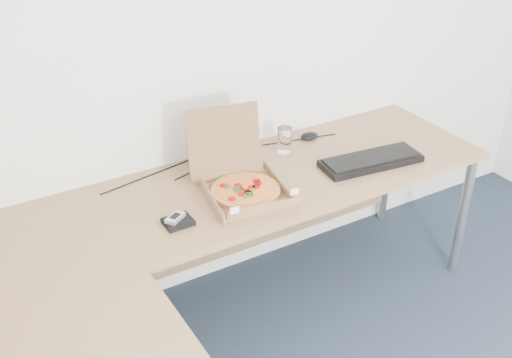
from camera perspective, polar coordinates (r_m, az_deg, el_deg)
desk at (r=2.43m, az=-3.95°, el=-7.80°), size 2.50×2.20×0.73m
pizza_box at (r=2.79m, az=-1.14°, el=-0.59°), size 0.33×0.39×0.34m
drinking_glass at (r=3.13m, az=2.55°, el=3.52°), size 0.07×0.07×0.13m
keyboard at (r=3.09m, az=10.18°, el=1.59°), size 0.51×0.23×0.03m
mouse at (r=3.28m, az=4.75°, el=3.82°), size 0.10×0.07×0.04m
wallet at (r=2.62m, az=-6.95°, el=-3.80°), size 0.12×0.10×0.02m
phone at (r=2.62m, az=-7.19°, el=-3.44°), size 0.10×0.08×0.02m
cable_bundle at (r=3.08m, az=-3.33°, el=1.77°), size 0.60×0.12×0.01m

